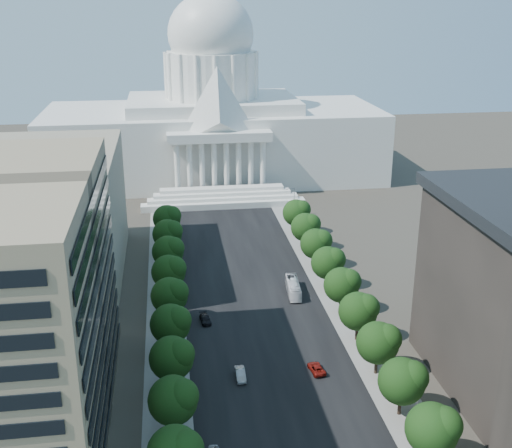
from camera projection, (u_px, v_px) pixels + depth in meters
name	position (u px, v px, depth m)	size (l,w,h in m)	color
road_asphalt	(246.00, 281.00, 151.41)	(30.00, 260.00, 0.01)	black
sidewalk_left	(165.00, 286.00, 148.89)	(8.00, 260.00, 0.02)	gray
sidewalk_right	(324.00, 276.00, 153.93)	(8.00, 260.00, 0.02)	gray
capitol	(213.00, 122.00, 233.10)	(120.00, 56.00, 73.00)	white
office_block_left_far	(36.00, 217.00, 149.31)	(38.00, 52.00, 30.00)	gray
tree_l_c	(175.00, 399.00, 96.38)	(7.79, 7.60, 9.97)	#33261C
tree_l_d	(173.00, 357.00, 107.57)	(7.79, 7.60, 9.97)	#33261C
tree_l_e	(172.00, 323.00, 118.75)	(7.79, 7.60, 9.97)	#33261C
tree_l_f	(171.00, 295.00, 129.94)	(7.79, 7.60, 9.97)	#33261C
tree_l_g	(170.00, 271.00, 141.12)	(7.79, 7.60, 9.97)	#33261C
tree_l_h	(169.00, 251.00, 152.30)	(7.79, 7.60, 9.97)	#33261C
tree_l_i	(169.00, 233.00, 163.49)	(7.79, 7.60, 9.97)	#33261C
tree_l_j	(168.00, 218.00, 174.67)	(7.79, 7.60, 9.97)	#33261C
tree_r_b	(435.00, 428.00, 89.97)	(7.79, 7.60, 9.97)	#33261C
tree_r_c	(404.00, 380.00, 101.16)	(7.79, 7.60, 9.97)	#33261C
tree_r_d	(380.00, 342.00, 112.34)	(7.79, 7.60, 9.97)	#33261C
tree_r_e	(360.00, 310.00, 123.52)	(7.79, 7.60, 9.97)	#33261C
tree_r_f	(343.00, 284.00, 134.71)	(7.79, 7.60, 9.97)	#33261C
tree_r_g	(329.00, 262.00, 145.89)	(7.79, 7.60, 9.97)	#33261C
tree_r_h	(317.00, 243.00, 157.08)	(7.79, 7.60, 9.97)	#33261C
tree_r_i	(307.00, 226.00, 168.26)	(7.79, 7.60, 9.97)	#33261C
tree_r_j	(297.00, 212.00, 179.44)	(7.79, 7.60, 9.97)	#33261C
streetlight_b	(415.00, 386.00, 100.83)	(2.61, 0.44, 9.00)	gray
streetlight_c	(367.00, 312.00, 124.13)	(2.61, 0.44, 9.00)	gray
streetlight_d	(334.00, 262.00, 147.43)	(2.61, 0.44, 9.00)	gray
streetlight_e	(311.00, 226.00, 170.73)	(2.61, 0.44, 9.00)	gray
streetlight_f	(292.00, 198.00, 194.03)	(2.61, 0.44, 9.00)	gray
car_silver	(240.00, 374.00, 112.86)	(1.67, 4.78, 1.58)	#94959B
car_red	(316.00, 369.00, 114.81)	(2.23, 4.84, 1.35)	maroon
car_dark_b	(205.00, 319.00, 132.20)	(1.91, 4.71, 1.37)	black
city_bus	(293.00, 287.00, 144.63)	(2.53, 10.82, 3.01)	white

